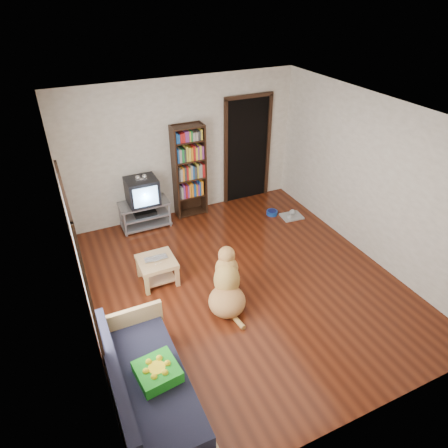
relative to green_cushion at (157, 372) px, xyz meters
name	(u,v)px	position (x,y,z in m)	size (l,w,h in m)	color
ground	(243,283)	(1.75, 1.40, -0.49)	(5.00, 5.00, 0.00)	#57200E
ceiling	(248,117)	(1.75, 1.40, 2.11)	(5.00, 5.00, 0.00)	white
wall_back	(183,149)	(1.75, 3.90, 0.81)	(4.50, 4.50, 0.00)	silver
wall_front	(375,337)	(1.75, -1.10, 0.81)	(4.50, 4.50, 0.00)	silver
wall_left	(75,251)	(-0.50, 1.40, 0.81)	(5.00, 5.00, 0.00)	silver
wall_right	(371,180)	(4.00, 1.40, 0.81)	(5.00, 5.00, 0.00)	silver
green_cushion	(157,372)	(0.00, 0.00, 0.00)	(0.42, 0.42, 0.14)	green
laptop	(157,260)	(0.59, 1.98, -0.08)	(0.34, 0.22, 0.03)	silver
dog_bowl	(272,213)	(3.23, 3.01, -0.45)	(0.22, 0.22, 0.08)	navy
grey_rag	(292,216)	(3.53, 2.76, -0.48)	(0.40, 0.32, 0.03)	#AAAAAA
window	(79,260)	(-0.48, 0.90, 1.01)	(0.03, 1.46, 1.70)	white
doorway	(247,147)	(3.10, 3.88, 0.63)	(1.03, 0.05, 2.19)	black
tv_stand	(145,214)	(0.85, 3.65, -0.22)	(0.90, 0.45, 0.50)	#99999E
crt_tv	(142,190)	(0.85, 3.67, 0.25)	(0.55, 0.52, 0.58)	black
bookshelf	(189,167)	(1.80, 3.75, 0.51)	(0.60, 0.30, 1.80)	black
sofa	(148,388)	(-0.12, 0.02, -0.23)	(0.80, 1.80, 0.80)	tan
coffee_table	(157,266)	(0.59, 2.01, -0.21)	(0.55, 0.55, 0.40)	#DAB470
dog	(227,286)	(1.34, 1.11, -0.18)	(0.71, 1.01, 0.84)	tan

